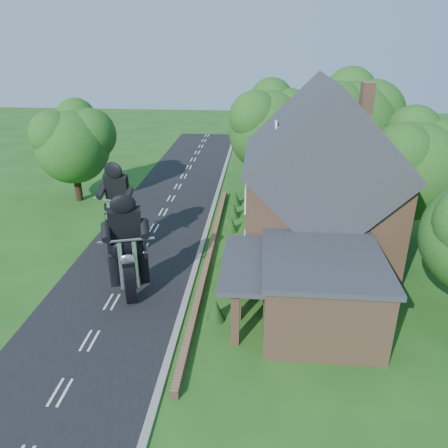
# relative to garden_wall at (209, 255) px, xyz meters

# --- Properties ---
(ground) EXTENTS (120.00, 120.00, 0.00)m
(ground) POSITION_rel_garden_wall_xyz_m (-4.30, -5.00, -0.20)
(ground) COLOR #205217
(ground) RESTS_ON ground
(road) EXTENTS (7.00, 80.00, 0.02)m
(road) POSITION_rel_garden_wall_xyz_m (-4.30, -5.00, -0.19)
(road) COLOR black
(road) RESTS_ON ground
(kerb) EXTENTS (0.30, 80.00, 0.12)m
(kerb) POSITION_rel_garden_wall_xyz_m (-0.65, -5.00, -0.14)
(kerb) COLOR gray
(kerb) RESTS_ON ground
(garden_wall) EXTENTS (0.30, 22.00, 0.40)m
(garden_wall) POSITION_rel_garden_wall_xyz_m (0.00, 0.00, 0.00)
(garden_wall) COLOR #93674B
(garden_wall) RESTS_ON ground
(house) EXTENTS (9.54, 8.64, 10.24)m
(house) POSITION_rel_garden_wall_xyz_m (6.19, 1.00, 4.14)
(house) COLOR #93674B
(house) RESTS_ON ground
(annex) EXTENTS (7.05, 5.94, 3.44)m
(annex) POSITION_rel_garden_wall_xyz_m (5.57, -5.80, 1.57)
(annex) COLOR #93674B
(annex) RESTS_ON ground
(tree_house_right) EXTENTS (6.51, 6.00, 8.40)m
(tree_house_right) POSITION_rel_garden_wall_xyz_m (12.35, 3.62, 4.99)
(tree_house_right) COLOR black
(tree_house_right) RESTS_ON ground
(tree_behind_house) EXTENTS (7.81, 7.20, 10.08)m
(tree_behind_house) POSITION_rel_garden_wall_xyz_m (9.88, 11.14, 6.03)
(tree_behind_house) COLOR black
(tree_behind_house) RESTS_ON ground
(tree_behind_left) EXTENTS (6.94, 6.40, 9.16)m
(tree_behind_left) POSITION_rel_garden_wall_xyz_m (3.86, 12.13, 5.53)
(tree_behind_left) COLOR black
(tree_behind_left) RESTS_ON ground
(tree_far_road) EXTENTS (6.08, 5.60, 7.84)m
(tree_far_road) POSITION_rel_garden_wall_xyz_m (-11.16, 9.11, 4.64)
(tree_far_road) COLOR black
(tree_far_road) RESTS_ON ground
(shrub_a) EXTENTS (0.90, 0.90, 1.10)m
(shrub_a) POSITION_rel_garden_wall_xyz_m (1.00, -6.00, 0.35)
(shrub_a) COLOR #133611
(shrub_a) RESTS_ON ground
(shrub_b) EXTENTS (0.90, 0.90, 1.10)m
(shrub_b) POSITION_rel_garden_wall_xyz_m (1.00, -3.50, 0.35)
(shrub_b) COLOR #133611
(shrub_b) RESTS_ON ground
(shrub_c) EXTENTS (0.90, 0.90, 1.10)m
(shrub_c) POSITION_rel_garden_wall_xyz_m (1.00, -1.00, 0.35)
(shrub_c) COLOR #133611
(shrub_c) RESTS_ON ground
(shrub_d) EXTENTS (0.90, 0.90, 1.10)m
(shrub_d) POSITION_rel_garden_wall_xyz_m (1.00, 4.00, 0.35)
(shrub_d) COLOR #133611
(shrub_d) RESTS_ON ground
(shrub_e) EXTENTS (0.90, 0.90, 1.10)m
(shrub_e) POSITION_rel_garden_wall_xyz_m (1.00, 6.50, 0.35)
(shrub_e) COLOR #133611
(shrub_e) RESTS_ON ground
(shrub_f) EXTENTS (0.90, 0.90, 1.10)m
(shrub_f) POSITION_rel_garden_wall_xyz_m (1.00, 9.00, 0.35)
(shrub_f) COLOR #133611
(shrub_f) RESTS_ON ground
(motorcycle_lead) EXTENTS (0.95, 1.83, 1.65)m
(motorcycle_lead) POSITION_rel_garden_wall_xyz_m (-3.47, -4.31, 0.63)
(motorcycle_lead) COLOR black
(motorcycle_lead) RESTS_ON ground
(motorcycle_follow) EXTENTS (1.00, 1.88, 1.70)m
(motorcycle_follow) POSITION_rel_garden_wall_xyz_m (-5.37, 0.51, 0.65)
(motorcycle_follow) COLOR black
(motorcycle_follow) RESTS_ON ground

